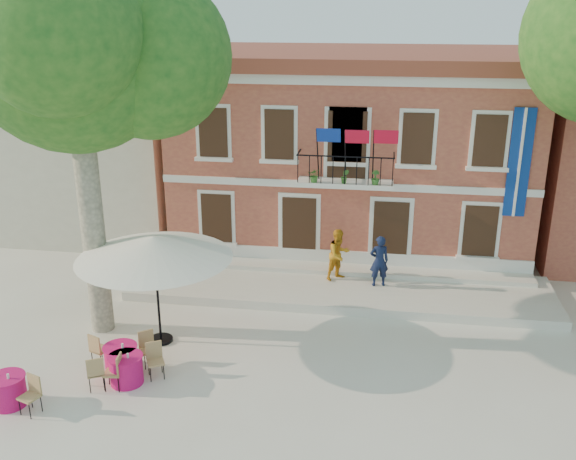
{
  "coord_description": "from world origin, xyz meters",
  "views": [
    {
      "loc": [
        3.22,
        -15.25,
        9.26
      ],
      "look_at": [
        0.37,
        3.5,
        2.47
      ],
      "focal_mm": 40.0,
      "sensor_mm": 36.0,
      "label": 1
    }
  ],
  "objects_px": {
    "plane_tree_west": "(73,48)",
    "patio_umbrella": "(154,248)",
    "cafe_table_0": "(8,389)",
    "pedestrian_navy": "(379,261)",
    "pedestrian_orange": "(339,255)",
    "cafe_table_3": "(121,358)",
    "cafe_table_1": "(126,368)"
  },
  "relations": [
    {
      "from": "pedestrian_navy",
      "to": "cafe_table_1",
      "type": "relative_size",
      "value": 0.93
    },
    {
      "from": "plane_tree_west",
      "to": "pedestrian_orange",
      "type": "height_order",
      "value": "plane_tree_west"
    },
    {
      "from": "pedestrian_navy",
      "to": "cafe_table_3",
      "type": "relative_size",
      "value": 0.94
    },
    {
      "from": "pedestrian_orange",
      "to": "pedestrian_navy",
      "type": "bearing_deg",
      "value": -56.71
    },
    {
      "from": "cafe_table_0",
      "to": "cafe_table_3",
      "type": "xyz_separation_m",
      "value": [
        2.14,
        1.78,
        0.01
      ]
    },
    {
      "from": "cafe_table_1",
      "to": "pedestrian_orange",
      "type": "bearing_deg",
      "value": 53.78
    },
    {
      "from": "cafe_table_1",
      "to": "cafe_table_3",
      "type": "bearing_deg",
      "value": 125.94
    },
    {
      "from": "pedestrian_navy",
      "to": "cafe_table_0",
      "type": "bearing_deg",
      "value": 28.02
    },
    {
      "from": "patio_umbrella",
      "to": "cafe_table_1",
      "type": "distance_m",
      "value": 3.31
    },
    {
      "from": "cafe_table_3",
      "to": "pedestrian_navy",
      "type": "bearing_deg",
      "value": 41.91
    },
    {
      "from": "pedestrian_orange",
      "to": "cafe_table_3",
      "type": "xyz_separation_m",
      "value": [
        -5.23,
        -6.24,
        -0.76
      ]
    },
    {
      "from": "cafe_table_1",
      "to": "cafe_table_3",
      "type": "height_order",
      "value": "same"
    },
    {
      "from": "cafe_table_0",
      "to": "cafe_table_1",
      "type": "relative_size",
      "value": 1.03
    },
    {
      "from": "pedestrian_navy",
      "to": "cafe_table_3",
      "type": "height_order",
      "value": "pedestrian_navy"
    },
    {
      "from": "pedestrian_navy",
      "to": "cafe_table_3",
      "type": "xyz_separation_m",
      "value": [
        -6.59,
        -5.91,
        -0.75
      ]
    },
    {
      "from": "pedestrian_navy",
      "to": "pedestrian_orange",
      "type": "distance_m",
      "value": 1.4
    },
    {
      "from": "patio_umbrella",
      "to": "pedestrian_navy",
      "type": "height_order",
      "value": "patio_umbrella"
    },
    {
      "from": "patio_umbrella",
      "to": "cafe_table_0",
      "type": "distance_m",
      "value": 5.03
    },
    {
      "from": "patio_umbrella",
      "to": "cafe_table_0",
      "type": "xyz_separation_m",
      "value": [
        -2.59,
        -3.53,
        -2.47
      ]
    },
    {
      "from": "pedestrian_orange",
      "to": "cafe_table_0",
      "type": "relative_size",
      "value": 0.91
    },
    {
      "from": "plane_tree_west",
      "to": "cafe_table_0",
      "type": "xyz_separation_m",
      "value": [
        -0.63,
        -4.01,
        -7.69
      ]
    },
    {
      "from": "plane_tree_west",
      "to": "patio_umbrella",
      "type": "xyz_separation_m",
      "value": [
        1.96,
        -0.47,
        -5.22
      ]
    },
    {
      "from": "pedestrian_navy",
      "to": "cafe_table_1",
      "type": "distance_m",
      "value": 8.96
    },
    {
      "from": "pedestrian_orange",
      "to": "cafe_table_3",
      "type": "height_order",
      "value": "pedestrian_orange"
    },
    {
      "from": "patio_umbrella",
      "to": "cafe_table_0",
      "type": "bearing_deg",
      "value": -126.3
    },
    {
      "from": "patio_umbrella",
      "to": "pedestrian_navy",
      "type": "distance_m",
      "value": 7.6
    },
    {
      "from": "plane_tree_west",
      "to": "cafe_table_0",
      "type": "relative_size",
      "value": 5.64
    },
    {
      "from": "plane_tree_west",
      "to": "pedestrian_navy",
      "type": "bearing_deg",
      "value": 24.47
    },
    {
      "from": "cafe_table_1",
      "to": "cafe_table_3",
      "type": "relative_size",
      "value": 1.02
    },
    {
      "from": "plane_tree_west",
      "to": "cafe_table_1",
      "type": "xyz_separation_m",
      "value": [
        1.83,
        -2.68,
        -7.69
      ]
    },
    {
      "from": "pedestrian_navy",
      "to": "pedestrian_orange",
      "type": "bearing_deg",
      "value": -27.1
    },
    {
      "from": "patio_umbrella",
      "to": "cafe_table_1",
      "type": "relative_size",
      "value": 2.29
    }
  ]
}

